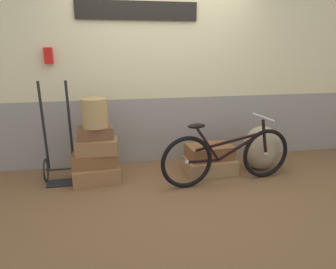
% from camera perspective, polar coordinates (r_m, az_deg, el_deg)
% --- Properties ---
extents(ground, '(9.73, 5.20, 0.06)m').
position_cam_1_polar(ground, '(4.06, 1.24, -8.67)').
color(ground, brown).
extents(station_building, '(7.73, 0.74, 2.80)m').
position_cam_1_polar(station_building, '(4.54, -0.90, 12.62)').
color(station_building, gray).
rests_on(station_building, ground).
extents(suitcase_0, '(0.62, 0.48, 0.20)m').
position_cam_1_polar(suitcase_0, '(4.09, -12.94, -6.94)').
color(suitcase_0, olive).
rests_on(suitcase_0, ground).
extents(suitcase_1, '(0.56, 0.37, 0.17)m').
position_cam_1_polar(suitcase_1, '(4.07, -12.96, -4.28)').
color(suitcase_1, brown).
rests_on(suitcase_1, suitcase_0).
extents(suitcase_2, '(0.52, 0.35, 0.18)m').
position_cam_1_polar(suitcase_2, '(3.98, -12.70, -2.07)').
color(suitcase_2, olive).
rests_on(suitcase_2, suitcase_1).
extents(suitcase_3, '(0.44, 0.29, 0.15)m').
position_cam_1_polar(suitcase_3, '(3.97, -13.02, 0.33)').
color(suitcase_3, brown).
rests_on(suitcase_3, suitcase_2).
extents(suitcase_4, '(0.67, 0.47, 0.19)m').
position_cam_1_polar(suitcase_4, '(4.30, 7.55, -5.56)').
color(suitcase_4, '#9E754C').
rests_on(suitcase_4, ground).
extents(suitcase_5, '(0.62, 0.43, 0.18)m').
position_cam_1_polar(suitcase_5, '(4.27, 7.47, -3.08)').
color(suitcase_5, brown).
rests_on(suitcase_5, suitcase_4).
extents(wicker_basket, '(0.31, 0.31, 0.35)m').
position_cam_1_polar(wicker_basket, '(3.89, -13.10, 3.81)').
color(wicker_basket, '#A8844C').
rests_on(wicker_basket, suitcase_3).
extents(luggage_trolley, '(0.39, 0.37, 1.26)m').
position_cam_1_polar(luggage_trolley, '(4.16, -18.93, -4.21)').
color(luggage_trolley, black).
rests_on(luggage_trolley, ground).
extents(burlap_sack, '(0.51, 0.44, 0.61)m').
position_cam_1_polar(burlap_sack, '(4.51, 16.50, -2.31)').
color(burlap_sack, '#9E8966').
rests_on(burlap_sack, ground).
extents(bicycle, '(1.71, 0.46, 0.81)m').
position_cam_1_polar(bicycle, '(3.95, 10.66, -3.84)').
color(bicycle, black).
rests_on(bicycle, ground).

